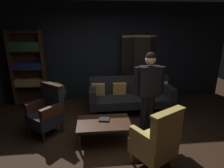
# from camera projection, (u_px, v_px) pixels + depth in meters

# --- Properties ---
(ground_plane) EXTENTS (10.00, 10.00, 0.00)m
(ground_plane) POSITION_uv_depth(u_px,v_px,m) (116.00, 144.00, 3.57)
(ground_plane) COLOR black
(back_wall) EXTENTS (7.20, 0.10, 2.80)m
(back_wall) POSITION_uv_depth(u_px,v_px,m) (106.00, 53.00, 5.48)
(back_wall) COLOR black
(back_wall) RESTS_ON ground_plane
(folding_screen) EXTENTS (1.70, 0.43, 1.90)m
(folding_screen) POSITION_uv_depth(u_px,v_px,m) (148.00, 66.00, 5.66)
(folding_screen) COLOR black
(folding_screen) RESTS_ON ground_plane
(bookshelf) EXTENTS (0.90, 0.32, 2.05)m
(bookshelf) POSITION_uv_depth(u_px,v_px,m) (29.00, 67.00, 5.12)
(bookshelf) COLOR #382114
(bookshelf) RESTS_ON ground_plane
(velvet_couch) EXTENTS (2.12, 0.78, 0.88)m
(velvet_couch) POSITION_uv_depth(u_px,v_px,m) (130.00, 94.00, 4.88)
(velvet_couch) COLOR #382114
(velvet_couch) RESTS_ON ground_plane
(coffee_table) EXTENTS (1.00, 0.64, 0.42)m
(coffee_table) POSITION_uv_depth(u_px,v_px,m) (104.00, 124.00, 3.55)
(coffee_table) COLOR #382114
(coffee_table) RESTS_ON ground_plane
(armchair_gilt_accent) EXTENTS (0.79, 0.79, 1.04)m
(armchair_gilt_accent) POSITION_uv_depth(u_px,v_px,m) (157.00, 140.00, 2.85)
(armchair_gilt_accent) COLOR tan
(armchair_gilt_accent) RESTS_ON ground_plane
(armchair_wing_left) EXTENTS (0.81, 0.81, 1.04)m
(armchair_wing_left) POSITION_uv_depth(u_px,v_px,m) (47.00, 111.00, 3.83)
(armchair_wing_left) COLOR #382114
(armchair_wing_left) RESTS_ON ground_plane
(standing_figure) EXTENTS (0.59, 0.23, 1.70)m
(standing_figure) POSITION_uv_depth(u_px,v_px,m) (149.00, 87.00, 3.58)
(standing_figure) COLOR black
(standing_figure) RESTS_ON ground_plane
(potted_plant) EXTENTS (0.50, 0.50, 0.80)m
(potted_plant) POSITION_uv_depth(u_px,v_px,m) (56.00, 94.00, 4.84)
(potted_plant) COLOR brown
(potted_plant) RESTS_ON ground_plane
(book_black_cloth) EXTENTS (0.23, 0.20, 0.03)m
(book_black_cloth) POSITION_uv_depth(u_px,v_px,m) (104.00, 119.00, 3.60)
(book_black_cloth) COLOR black
(book_black_cloth) RESTS_ON coffee_table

